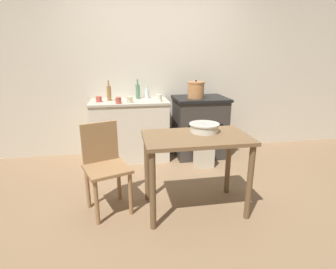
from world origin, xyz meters
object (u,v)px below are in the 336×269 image
object	(u,v)px
chair	(105,164)
bottle_far_left	(147,94)
stove	(199,126)
mixing_bowl_large	(204,127)
flour_sack	(204,154)
cup_center	(130,100)
work_table	(196,149)
cup_center_left	(118,100)
stock_pot	(196,90)
bottle_left	(138,91)
bottle_mid_left	(109,93)
cup_mid_right	(159,98)
cup_center_right	(99,99)

from	to	relation	value
chair	bottle_far_left	distance (m)	1.70
stove	mixing_bowl_large	xyz separation A→B (m)	(-0.37, -1.37, 0.37)
flour_sack	cup_center	size ratio (longest dim) A/B	4.31
work_table	cup_center_left	xyz separation A→B (m)	(-0.73, 1.29, 0.28)
stock_pot	bottle_left	size ratio (longest dim) A/B	0.91
work_table	cup_center_left	world-z (taller)	cup_center_left
mixing_bowl_large	bottle_mid_left	size ratio (longest dim) A/B	1.03
flour_sack	bottle_far_left	bearing A→B (deg)	135.45
cup_center_left	stock_pot	bearing A→B (deg)	5.16
cup_mid_right	work_table	bearing A→B (deg)	-83.16
cup_center_right	bottle_left	bearing A→B (deg)	18.82
chair	bottle_far_left	size ratio (longest dim) A/B	4.87
stock_pot	cup_center	size ratio (longest dim) A/B	3.15
chair	stock_pot	xyz separation A→B (m)	(1.26, 1.23, 0.55)
stock_pot	bottle_mid_left	xyz separation A→B (m)	(-1.24, 0.16, -0.04)
work_table	flour_sack	bearing A→B (deg)	67.49
flour_sack	cup_center	xyz separation A→B (m)	(-0.99, 0.33, 0.74)
bottle_far_left	stove	bearing A→B (deg)	-15.89
mixing_bowl_large	cup_center_left	size ratio (longest dim) A/B	3.48
bottle_left	cup_mid_right	xyz separation A→B (m)	(0.28, -0.32, -0.06)
chair	bottle_left	world-z (taller)	bottle_left
bottle_far_left	bottle_mid_left	bearing A→B (deg)	-165.75
bottle_left	cup_center_left	bearing A→B (deg)	-127.86
stove	bottle_left	bearing A→B (deg)	168.57
stock_pot	cup_center_right	world-z (taller)	stock_pot
stove	stock_pot	world-z (taller)	stock_pot
stock_pot	bottle_far_left	bearing A→B (deg)	155.87
bottle_mid_left	mixing_bowl_large	bearing A→B (deg)	-56.25
bottle_mid_left	cup_center_right	distance (m)	0.18
stock_pot	cup_center_left	xyz separation A→B (m)	(-1.11, -0.10, -0.11)
bottle_mid_left	flour_sack	bearing A→B (deg)	-23.88
bottle_mid_left	cup_center_right	bearing A→B (deg)	-148.93
stock_pot	stove	bearing A→B (deg)	41.11
stock_pot	bottle_far_left	world-z (taller)	stock_pot
mixing_bowl_large	stove	bearing A→B (deg)	74.99
stove	stock_pot	xyz separation A→B (m)	(-0.10, -0.08, 0.57)
work_table	cup_mid_right	distance (m)	1.39
chair	flour_sack	world-z (taller)	chair
mixing_bowl_large	cup_mid_right	bearing A→B (deg)	102.46
chair	flour_sack	size ratio (longest dim) A/B	2.45
cup_center	cup_mid_right	world-z (taller)	cup_mid_right
flour_sack	cup_center	world-z (taller)	cup_center
work_table	cup_center_left	size ratio (longest dim) A/B	11.75
stock_pot	bottle_left	xyz separation A→B (m)	(-0.82, 0.27, -0.04)
cup_center_left	cup_center	bearing A→B (deg)	13.36
cup_center	stove	bearing A→B (deg)	8.00
stove	bottle_mid_left	distance (m)	1.44
cup_center	cup_center_right	bearing A→B (deg)	161.47
bottle_far_left	cup_center_right	distance (m)	0.73
bottle_left	mixing_bowl_large	bearing A→B (deg)	-70.49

